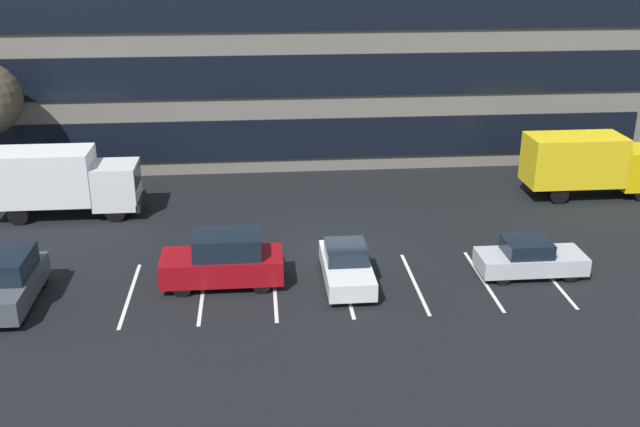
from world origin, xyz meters
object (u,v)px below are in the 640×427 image
sedan_white (346,266)px  suv_maroon (224,260)px  box_truck_yellow_all (590,162)px  suv_charcoal (9,281)px  box_truck_white (60,179)px  sedan_silver (530,258)px

sedan_white → suv_maroon: bearing=176.8°
box_truck_yellow_all → suv_charcoal: 28.32m
suv_charcoal → suv_maroon: 8.00m
box_truck_white → sedan_white: box_truck_white is taller
sedan_silver → suv_maroon: suv_maroon is taller
box_truck_white → suv_maroon: bearing=-45.4°
sedan_white → box_truck_white: bearing=146.8°
sedan_white → suv_maroon: (-4.84, 0.27, 0.31)m
box_truck_yellow_all → sedan_white: box_truck_yellow_all is taller
sedan_silver → suv_charcoal: suv_charcoal is taller
box_truck_white → sedan_white: bearing=-33.2°
sedan_white → sedan_silver: (7.50, 0.04, -0.01)m
suv_charcoal → suv_maroon: bearing=7.0°
sedan_silver → suv_charcoal: size_ratio=0.98×
box_truck_yellow_all → sedan_silver: 10.97m
box_truck_white → box_truck_yellow_all: size_ratio=1.02×
sedan_white → sedan_silver: bearing=0.3°
sedan_silver → suv_maroon: (-12.34, 0.23, 0.31)m
sedan_white → suv_charcoal: 12.80m
box_truck_yellow_all → suv_charcoal: (-26.61, -9.63, -0.89)m
suv_charcoal → suv_maroon: (7.94, 0.97, 0.08)m
box_truck_yellow_all → suv_maroon: bearing=-155.1°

